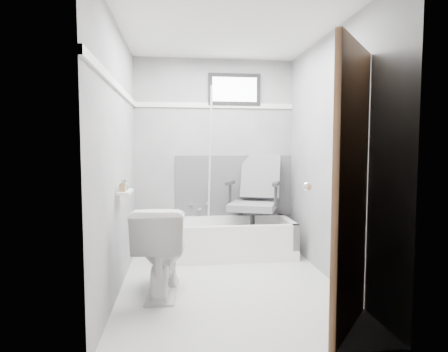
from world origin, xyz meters
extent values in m
plane|color=white|center=(0.00, 0.00, 0.00)|extent=(2.60, 2.60, 0.00)
plane|color=silver|center=(0.00, 0.00, 2.40)|extent=(2.60, 2.60, 0.00)
cube|color=slate|center=(0.00, 1.30, 1.20)|extent=(2.00, 0.02, 2.40)
cube|color=slate|center=(0.00, -1.30, 1.20)|extent=(2.00, 0.02, 2.40)
cube|color=slate|center=(-1.00, 0.00, 1.20)|extent=(0.02, 2.60, 2.40)
cube|color=slate|center=(1.00, 0.00, 1.20)|extent=(0.02, 2.60, 2.40)
imported|color=white|center=(-0.62, -0.14, 0.39)|extent=(0.50, 0.82, 0.78)
cube|color=#4C4C4F|center=(0.25, 1.29, 0.80)|extent=(1.50, 0.02, 0.78)
cube|color=white|center=(0.00, 1.29, 1.82)|extent=(2.00, 0.02, 0.06)
cube|color=white|center=(-0.99, 0.00, 1.82)|extent=(0.02, 2.60, 0.06)
cylinder|color=silver|center=(-0.09, 1.06, 1.05)|extent=(0.02, 0.61, 1.87)
cube|color=white|center=(-0.93, -0.08, 0.90)|extent=(0.10, 0.32, 0.02)
imported|color=#96814B|center=(-0.94, -0.16, 0.97)|extent=(0.06, 0.06, 0.11)
imported|color=slate|center=(-0.94, -0.02, 0.96)|extent=(0.10, 0.10, 0.09)
camera|label=1|loc=(-0.47, -3.44, 1.29)|focal=30.00mm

